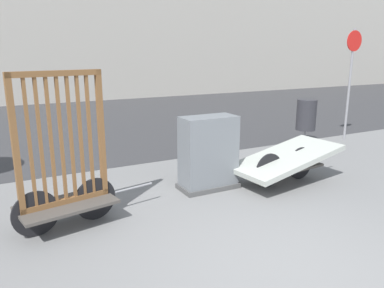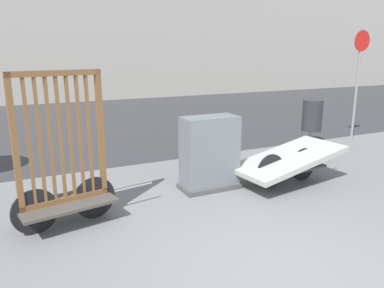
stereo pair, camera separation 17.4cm
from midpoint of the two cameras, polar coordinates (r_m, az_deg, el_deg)
name	(u,v)px [view 2 (the right image)]	position (r m, az deg, el deg)	size (l,w,h in m)	color
ground_plane	(284,276)	(4.22, 15.11, -18.80)	(60.00, 60.00, 0.00)	slate
road_strip	(93,121)	(12.79, -14.52, 3.35)	(56.00, 10.60, 0.01)	#38383A
bike_cart_with_bedframe	(64,175)	(5.09, -17.98, -4.46)	(1.96, 0.89, 2.03)	#4C4742
bike_cart_with_mattress	(288,161)	(6.69, 15.15, -2.46)	(2.30, 1.16, 0.66)	#4C4742
utility_cabinet	(210,156)	(6.21, 3.49, -1.77)	(0.98, 0.52, 1.23)	#4C4C4C
trash_bin	(312,116)	(9.50, 18.34, 4.12)	(0.47, 0.47, 1.12)	gray
sign_post	(359,71)	(10.42, 24.49, 10.09)	(0.51, 0.06, 2.81)	gray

